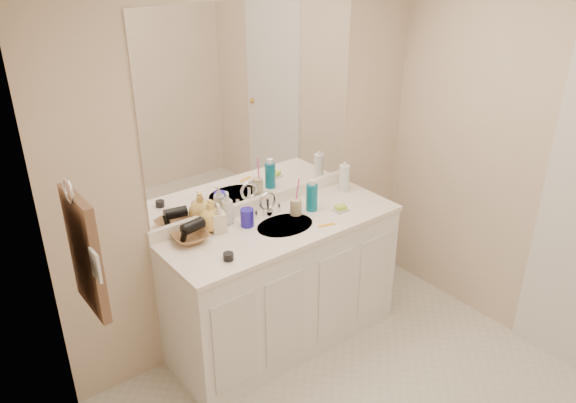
{
  "coord_description": "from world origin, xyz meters",
  "views": [
    {
      "loc": [
        -1.82,
        -1.38,
        2.49
      ],
      "look_at": [
        0.0,
        0.97,
        1.05
      ],
      "focal_mm": 35.0,
      "sensor_mm": 36.0,
      "label": 1
    }
  ],
  "objects": [
    {
      "name": "wall_right",
      "position": [
        1.3,
        0.0,
        1.2
      ],
      "size": [
        0.02,
        2.6,
        2.4
      ],
      "primitive_type": "cube",
      "color": "beige",
      "rests_on": "floor"
    },
    {
      "name": "dark_jar",
      "position": [
        -0.49,
        0.88,
        0.9
      ],
      "size": [
        0.07,
        0.07,
        0.04
      ],
      "primitive_type": "cylinder",
      "rotation": [
        0.0,
        0.0,
        -0.25
      ],
      "color": "black",
      "rests_on": "countertop"
    },
    {
      "name": "switch_plate",
      "position": [
        -1.27,
        0.57,
        1.3
      ],
      "size": [
        0.01,
        0.08,
        0.13
      ],
      "primitive_type": "cube",
      "color": "silver",
      "rests_on": "wall_left"
    },
    {
      "name": "soap_bottle_cream",
      "position": [
        -0.36,
        1.18,
        0.97
      ],
      "size": [
        0.1,
        0.1,
        0.18
      ],
      "primitive_type": "imported",
      "rotation": [
        0.0,
        0.0,
        -0.31
      ],
      "color": "beige",
      "rests_on": "countertop"
    },
    {
      "name": "towel_ring",
      "position": [
        -1.27,
        0.77,
        1.55
      ],
      "size": [
        0.01,
        0.11,
        0.11
      ],
      "primitive_type": "torus",
      "rotation": [
        0.0,
        1.57,
        0.0
      ],
      "color": "silver",
      "rests_on": "wall_left"
    },
    {
      "name": "mirror",
      "position": [
        0.0,
        1.29,
        1.56
      ],
      "size": [
        1.48,
        0.01,
        1.2
      ],
      "primitive_type": "cube",
      "color": "white",
      "rests_on": "wall_back"
    },
    {
      "name": "green_soap",
      "position": [
        0.4,
        0.94,
        0.9
      ],
      "size": [
        0.08,
        0.07,
        0.02
      ],
      "primitive_type": "cube",
      "rotation": [
        0.0,
        0.0,
        -0.27
      ],
      "color": "#B2E136",
      "rests_on": "soap_dish"
    },
    {
      "name": "hair_dryer",
      "position": [
        -0.53,
        1.18,
        0.97
      ],
      "size": [
        0.15,
        0.09,
        0.07
      ],
      "primitive_type": "cylinder",
      "rotation": [
        0.0,
        1.57,
        0.19
      ],
      "color": "black",
      "rests_on": "wicker_basket"
    },
    {
      "name": "vanity_cabinet",
      "position": [
        0.0,
        1.02,
        0.42
      ],
      "size": [
        1.5,
        0.55,
        0.85
      ],
      "primitive_type": "cube",
      "color": "white",
      "rests_on": "floor"
    },
    {
      "name": "countertop",
      "position": [
        0.0,
        1.02,
        0.86
      ],
      "size": [
        1.52,
        0.57,
        0.03
      ],
      "primitive_type": "cube",
      "color": "white",
      "rests_on": "vanity_cabinet"
    },
    {
      "name": "tan_cup",
      "position": [
        0.14,
        1.08,
        0.93
      ],
      "size": [
        0.09,
        0.09,
        0.1
      ],
      "primitive_type": "cylinder",
      "rotation": [
        0.0,
        0.0,
        0.27
      ],
      "color": "#BEB086",
      "rests_on": "countertop"
    },
    {
      "name": "wicker_basket",
      "position": [
        -0.55,
        1.18,
        0.91
      ],
      "size": [
        0.23,
        0.23,
        0.05
      ],
      "primitive_type": "imported",
      "rotation": [
        0.0,
        0.0,
        -0.13
      ],
      "color": "brown",
      "rests_on": "countertop"
    },
    {
      "name": "sink_basin",
      "position": [
        0.0,
        1.0,
        0.87
      ],
      "size": [
        0.37,
        0.37,
        0.02
      ],
      "primitive_type": "cylinder",
      "color": "beige",
      "rests_on": "countertop"
    },
    {
      "name": "toothbrush",
      "position": [
        0.15,
        1.08,
        1.03
      ],
      "size": [
        0.02,
        0.04,
        0.19
      ],
      "primitive_type": "cylinder",
      "rotation": [
        0.14,
        0.0,
        0.3
      ],
      "color": "#F941B6",
      "rests_on": "tan_cup"
    },
    {
      "name": "clear_pump_bottle",
      "position": [
        0.62,
        1.16,
        0.97
      ],
      "size": [
        0.09,
        0.09,
        0.18
      ],
      "primitive_type": "cylinder",
      "rotation": [
        0.0,
        0.0,
        0.34
      ],
      "color": "white",
      "rests_on": "countertop"
    },
    {
      "name": "blue_mug",
      "position": [
        -0.19,
        1.14,
        0.94
      ],
      "size": [
        0.1,
        0.1,
        0.11
      ],
      "primitive_type": "cylinder",
      "rotation": [
        0.0,
        0.0,
        -0.27
      ],
      "color": "#2317A4",
      "rests_on": "countertop"
    },
    {
      "name": "wall_back",
      "position": [
        0.0,
        1.3,
        1.2
      ],
      "size": [
        2.6,
        0.02,
        2.4
      ],
      "primitive_type": "cube",
      "color": "beige",
      "rests_on": "floor"
    },
    {
      "name": "soap_dish",
      "position": [
        0.4,
        0.94,
        0.89
      ],
      "size": [
        0.09,
        0.08,
        0.01
      ],
      "primitive_type": "cube",
      "rotation": [
        0.0,
        0.0,
        -0.06
      ],
      "color": "silver",
      "rests_on": "countertop"
    },
    {
      "name": "wall_left",
      "position": [
        -1.3,
        0.0,
        1.2
      ],
      "size": [
        0.02,
        2.6,
        2.4
      ],
      "primitive_type": "cube",
      "color": "beige",
      "rests_on": "floor"
    },
    {
      "name": "soap_bottle_white",
      "position": [
        -0.26,
        1.24,
        0.98
      ],
      "size": [
        0.1,
        0.1,
        0.21
      ],
      "primitive_type": "imported",
      "rotation": [
        0.0,
        0.0,
        -0.34
      ],
      "color": "silver",
      "rests_on": "countertop"
    },
    {
      "name": "mouthwash_bottle",
      "position": [
        0.26,
        1.06,
        0.97
      ],
      "size": [
        0.08,
        0.08,
        0.17
      ],
      "primitive_type": "cylinder",
      "rotation": [
        0.0,
        0.0,
        -0.14
      ],
      "color": "#0B6584",
      "rests_on": "countertop"
    },
    {
      "name": "soap_bottle_yellow",
      "position": [
        -0.38,
        1.23,
        0.98
      ],
      "size": [
        0.19,
        0.19,
        0.19
      ],
      "primitive_type": "imported",
      "rotation": [
        0.0,
        0.0,
        0.28
      ],
      "color": "#FCCA62",
      "rests_on": "countertop"
    },
    {
      "name": "orange_comb",
      "position": [
        0.2,
        0.85,
        0.88
      ],
      "size": [
        0.11,
        0.05,
        0.0
      ],
      "primitive_type": "cube",
      "rotation": [
        0.0,
        0.0,
        -0.27
      ],
      "color": "#FFA31A",
      "rests_on": "countertop"
    },
    {
      "name": "backsplash",
      "position": [
        0.0,
        1.29,
        0.92
      ],
      "size": [
        1.52,
        0.03,
        0.08
      ],
      "primitive_type": "cube",
      "color": "white",
      "rests_on": "countertop"
    },
    {
      "name": "faucet",
      "position": [
        0.0,
        1.18,
        0.94
      ],
      "size": [
        0.02,
        0.02,
        0.11
      ],
      "primitive_type": "cylinder",
      "color": "silver",
      "rests_on": "countertop"
    },
    {
      "name": "hand_towel",
      "position": [
        -1.25,
        0.77,
        1.25
      ],
      "size": [
        0.04,
        0.32,
        0.55
      ],
      "primitive_type": "cube",
      "color": "#4F382A",
      "rests_on": "towel_ring"
    }
  ]
}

